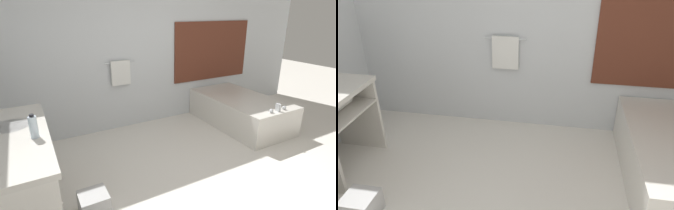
{
  "view_description": "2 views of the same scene",
  "coord_description": "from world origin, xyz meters",
  "views": [
    {
      "loc": [
        -1.66,
        -1.9,
        1.95
      ],
      "look_at": [
        -0.04,
        1.03,
        0.73
      ],
      "focal_mm": 28.0,
      "sensor_mm": 36.0,
      "label": 1
    },
    {
      "loc": [
        0.36,
        -1.56,
        2.25
      ],
      "look_at": [
        -0.08,
        0.94,
        0.92
      ],
      "focal_mm": 35.0,
      "sensor_mm": 36.0,
      "label": 2
    }
  ],
  "objects": [
    {
      "name": "wall_back_with_blinds",
      "position": [
        0.06,
        2.23,
        1.34
      ],
      "size": [
        7.4,
        0.13,
        2.7
      ],
      "color": "silver",
      "rests_on": "ground_plane"
    },
    {
      "name": "waste_bin",
      "position": [
        -1.28,
        0.34,
        0.11
      ],
      "size": [
        0.28,
        0.28,
        0.23
      ],
      "color": "#B2B2B2",
      "rests_on": "ground_plane"
    }
  ]
}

